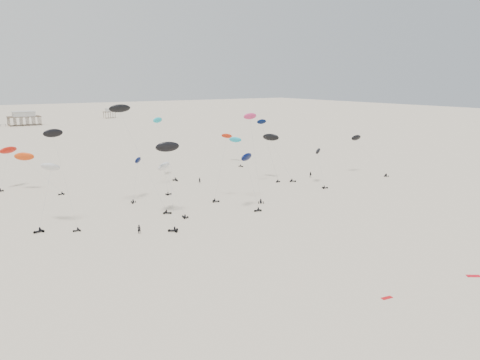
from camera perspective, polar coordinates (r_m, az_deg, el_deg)
ground_plane at (r=219.54m, az=-16.19°, el=3.39°), size 900.00×900.00×0.00m
pavilion_main at (r=362.92m, az=-24.82°, el=6.73°), size 21.00×13.00×9.80m
pavilion_small at (r=407.91m, az=-15.65°, el=7.78°), size 9.00×7.00×8.00m
rig_0 at (r=156.90m, az=-8.87°, el=3.14°), size 4.17×14.48×13.94m
rig_2 at (r=145.37m, az=3.19°, el=5.14°), size 6.84×4.79×19.86m
rig_3 at (r=128.06m, az=-12.50°, el=1.03°), size 6.51×7.90×11.59m
rig_4 at (r=182.97m, az=-0.50°, el=4.58°), size 8.25×15.60×14.67m
rig_5 at (r=121.81m, az=1.71°, el=4.08°), size 4.04×6.31×23.39m
rig_6 at (r=151.37m, az=4.12°, el=4.55°), size 5.73×13.06×15.67m
rig_7 at (r=138.83m, az=-9.71°, el=5.19°), size 5.64×14.19×22.33m
rig_8 at (r=153.62m, az=-26.53°, el=2.71°), size 7.82×7.51×12.69m
rig_9 at (r=115.28m, az=1.05°, el=1.62°), size 5.09×6.95×14.15m
rig_10 at (r=110.40m, az=-22.39°, el=-0.01°), size 8.19×9.22×14.31m
rig_11 at (r=124.11m, az=-2.25°, el=1.87°), size 7.67×5.26×17.76m
rig_12 at (r=106.70m, az=-21.43°, el=3.56°), size 5.12×7.64×21.62m
rig_13 at (r=148.53m, az=-24.52°, el=2.30°), size 10.90×15.39×16.23m
rig_14 at (r=145.89m, az=9.63°, el=2.74°), size 7.06×10.65×12.14m
rig_15 at (r=113.47m, az=-8.98°, el=0.93°), size 5.60×11.41×13.31m
rig_16 at (r=165.79m, az=14.72°, el=4.05°), size 6.54×13.96×15.74m
rig_17 at (r=108.73m, az=-8.74°, el=2.57°), size 9.15×15.24×19.85m
rig_18 at (r=120.00m, az=-13.71°, el=6.83°), size 9.46×16.85×27.62m
spectator_0 at (r=101.23m, az=-12.18°, el=-6.38°), size 0.93×0.75×2.24m
spectator_1 at (r=156.28m, az=8.60°, el=0.33°), size 1.18×1.13×2.13m
spectator_3 at (r=146.59m, az=-4.94°, el=-0.37°), size 0.88×0.88×2.03m
grounded_kite_a at (r=87.52m, az=26.58°, el=-10.44°), size 2.33×1.98×0.08m
grounded_kite_b at (r=74.73m, az=17.47°, el=-13.56°), size 1.88×0.95×0.07m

